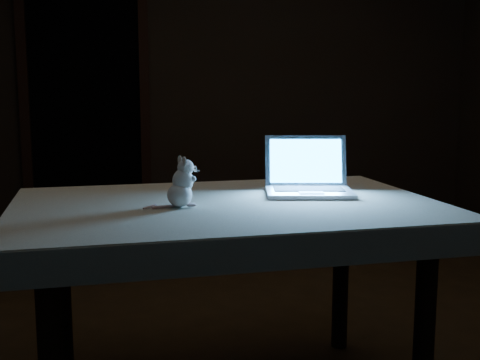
{
  "coord_description": "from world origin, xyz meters",
  "views": [
    {
      "loc": [
        -0.57,
        -2.71,
        1.14
      ],
      "look_at": [
        -0.25,
        -0.59,
        0.82
      ],
      "focal_mm": 45.0,
      "sensor_mm": 36.0,
      "label": 1
    }
  ],
  "objects": [
    {
      "name": "laptop",
      "position": [
        0.02,
        -0.54,
        0.85
      ],
      "size": [
        0.36,
        0.33,
        0.22
      ],
      "primitive_type": null,
      "rotation": [
        0.0,
        0.0,
        -0.15
      ],
      "color": "silver",
      "rests_on": "tablecloth"
    },
    {
      "name": "back_wall",
      "position": [
        0.0,
        2.5,
        1.3
      ],
      "size": [
        4.5,
        0.04,
        2.6
      ],
      "primitive_type": "cube",
      "color": "black",
      "rests_on": "ground"
    },
    {
      "name": "table",
      "position": [
        -0.31,
        -0.65,
        0.37
      ],
      "size": [
        1.45,
        1.01,
        0.74
      ],
      "primitive_type": null,
      "rotation": [
        0.0,
        0.0,
        0.09
      ],
      "color": "black",
      "rests_on": "floor"
    },
    {
      "name": "plush_mouse",
      "position": [
        -0.47,
        -0.71,
        0.83
      ],
      "size": [
        0.14,
        0.14,
        0.17
      ],
      "primitive_type": null,
      "rotation": [
        0.0,
        0.0,
        -0.13
      ],
      "color": "white",
      "rests_on": "tablecloth"
    },
    {
      "name": "floor",
      "position": [
        0.0,
        0.0,
        0.0
      ],
      "size": [
        5.0,
        5.0,
        0.0
      ],
      "primitive_type": "plane",
      "color": "black",
      "rests_on": "ground"
    },
    {
      "name": "doorway",
      "position": [
        -1.1,
        2.5,
        1.06
      ],
      "size": [
        1.06,
        0.36,
        2.13
      ],
      "primitive_type": null,
      "color": "black",
      "rests_on": "back_wall"
    },
    {
      "name": "tablecloth",
      "position": [
        -0.29,
        -0.64,
        0.7
      ],
      "size": [
        1.62,
        1.22,
        0.1
      ],
      "primitive_type": null,
      "rotation": [
        0.0,
        0.0,
        -0.17
      ],
      "color": "beige",
      "rests_on": "table"
    }
  ]
}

